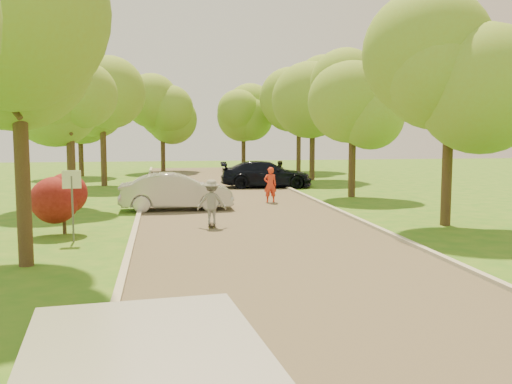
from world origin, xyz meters
TOP-DOWN VIEW (x-y plane):
  - ground at (0.00, 0.00)m, footprint 100.00×100.00m
  - road at (0.00, 8.00)m, footprint 8.00×60.00m
  - curb_left at (-4.05, 8.00)m, footprint 0.18×60.00m
  - curb_right at (4.05, 8.00)m, footprint 0.18×60.00m
  - street_sign at (-5.80, 4.00)m, footprint 0.55×0.06m
  - red_shrub at (-6.30, 5.50)m, footprint 1.70×1.70m
  - tree_l_mida at (-6.30, 1.00)m, footprint 4.71×4.60m
  - tree_l_midb at (-6.81, 12.00)m, footprint 4.30×4.20m
  - tree_l_far at (-6.39, 22.00)m, footprint 4.92×4.80m
  - tree_r_mida at (7.02, 5.00)m, footprint 5.13×5.00m
  - tree_r_midb at (6.60, 14.00)m, footprint 4.51×4.40m
  - tree_r_far at (7.23, 24.00)m, footprint 5.33×5.20m
  - tree_bg_a at (-8.78, 30.00)m, footprint 5.12×5.00m
  - tree_bg_b at (8.22, 32.00)m, footprint 5.12×5.00m
  - tree_bg_c at (-2.79, 34.00)m, footprint 4.92×4.80m
  - tree_bg_d at (4.22, 36.00)m, footprint 5.12×5.00m
  - silver_sedan at (-2.54, 10.52)m, footprint 4.75×1.67m
  - dark_sedan at (2.96, 19.39)m, footprint 5.55×2.64m
  - longboard at (-1.44, 5.94)m, footprint 0.31×0.82m
  - skateboarder at (-1.44, 5.94)m, footprint 1.07×0.69m
  - person_striped at (1.86, 12.32)m, footprint 0.62×0.42m
  - person_olive at (3.80, 19.56)m, footprint 0.97×0.93m

SIDE VIEW (x-z plane):
  - ground at x=0.00m, z-range 0.00..0.00m
  - road at x=0.00m, z-range 0.00..0.01m
  - curb_left at x=-4.05m, z-range 0.00..0.12m
  - curb_right at x=4.05m, z-range 0.00..0.12m
  - longboard at x=-1.44m, z-range 0.04..0.13m
  - silver_sedan at x=-2.54m, z-range 0.00..1.56m
  - dark_sedan at x=2.96m, z-range 0.00..1.56m
  - person_olive at x=3.80m, z-range 0.00..1.58m
  - person_striped at x=1.86m, z-range 0.00..1.67m
  - skateboarder at x=-1.44m, z-range 0.10..1.67m
  - red_shrub at x=-6.30m, z-range 0.12..2.07m
  - street_sign at x=-5.80m, z-range 0.48..2.65m
  - tree_l_midb at x=-6.81m, z-range 1.28..7.89m
  - tree_r_midb at x=6.60m, z-range 1.38..8.38m
  - tree_bg_c at x=-2.79m, z-range 1.35..8.69m
  - tree_l_mida at x=-6.30m, z-range 1.48..8.87m
  - tree_bg_a at x=-8.78m, z-range 1.45..9.18m
  - tree_bg_d at x=4.22m, z-range 1.45..9.18m
  - tree_l_far at x=-6.39m, z-range 1.57..9.36m
  - tree_r_mida at x=7.02m, z-range 1.56..9.51m
  - tree_bg_b at x=8.22m, z-range 1.56..9.51m
  - tree_r_far at x=7.23m, z-range 1.66..10.00m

